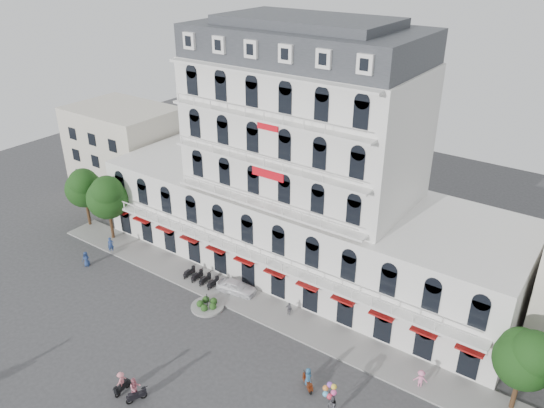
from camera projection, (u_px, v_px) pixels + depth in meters
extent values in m
plane|color=#38383A|center=(187.00, 356.00, 45.27)|extent=(120.00, 120.00, 0.00)
cube|color=gray|center=(251.00, 302.00, 51.81)|extent=(53.00, 4.00, 0.16)
cube|color=silver|center=(302.00, 227.00, 56.41)|extent=(45.00, 14.00, 9.00)
cube|color=silver|center=(304.00, 128.00, 51.50)|extent=(22.00, 12.00, 13.00)
cube|color=#2D3035|center=(307.00, 43.00, 47.94)|extent=(21.56, 11.76, 3.00)
cube|color=#2D3035|center=(307.00, 21.00, 47.09)|extent=(15.84, 8.64, 0.80)
cube|color=maroon|center=(260.00, 266.00, 51.38)|extent=(40.50, 1.00, 0.15)
cube|color=#B60B16|center=(268.00, 171.00, 48.15)|extent=(3.50, 0.10, 1.40)
cube|color=beige|center=(125.00, 150.00, 72.74)|extent=(14.00, 10.00, 12.00)
cylinder|color=gray|center=(208.00, 307.00, 51.15)|extent=(3.20, 3.20, 0.24)
cylinder|color=black|center=(207.00, 300.00, 50.80)|extent=(0.08, 0.08, 1.40)
sphere|color=#204416|center=(213.00, 306.00, 50.64)|extent=(0.70, 0.70, 0.70)
sphere|color=#204416|center=(214.00, 301.00, 51.38)|extent=(0.70, 0.70, 0.70)
sphere|color=#204416|center=(206.00, 300.00, 51.60)|extent=(0.70, 0.70, 0.70)
sphere|color=#204416|center=(200.00, 304.00, 51.01)|extent=(0.70, 0.70, 0.70)
sphere|color=#204416|center=(204.00, 308.00, 50.41)|extent=(0.70, 0.70, 0.70)
cylinder|color=#382314|center=(88.00, 213.00, 65.26)|extent=(0.36, 0.36, 3.52)
sphere|color=#153310|center=(84.00, 189.00, 63.83)|extent=(4.48, 4.48, 4.48)
sphere|color=#153310|center=(83.00, 183.00, 62.89)|extent=(3.52, 3.52, 3.52)
sphere|color=#153310|center=(83.00, 183.00, 63.97)|extent=(3.20, 3.20, 3.20)
cylinder|color=#382314|center=(112.00, 225.00, 62.25)|extent=(0.36, 0.36, 3.74)
sphere|color=#153310|center=(107.00, 199.00, 60.74)|extent=(4.76, 4.76, 4.76)
sphere|color=#153310|center=(107.00, 192.00, 59.77)|extent=(3.74, 3.74, 3.74)
sphere|color=#153310|center=(107.00, 192.00, 60.86)|extent=(3.40, 3.40, 3.40)
cylinder|color=#382314|center=(515.00, 392.00, 39.37)|extent=(0.36, 0.36, 3.43)
sphere|color=#153310|center=(524.00, 360.00, 37.98)|extent=(4.37, 4.37, 4.37)
sphere|color=#153310|center=(534.00, 354.00, 37.05)|extent=(3.43, 3.43, 3.43)
sphere|color=#153310|center=(521.00, 349.00, 38.13)|extent=(3.12, 3.12, 3.12)
imported|color=white|center=(236.00, 287.00, 53.04)|extent=(4.33, 2.31, 1.40)
cube|color=black|center=(136.00, 396.00, 40.57)|extent=(0.92, 1.52, 0.35)
torus|color=black|center=(144.00, 395.00, 40.95)|extent=(0.35, 0.60, 0.60)
torus|color=black|center=(130.00, 401.00, 40.44)|extent=(0.35, 0.60, 0.60)
imported|color=#C96A7D|center=(135.00, 388.00, 40.21)|extent=(0.98, 1.09, 1.82)
cube|color=#612711|center=(308.00, 383.00, 41.68)|extent=(1.40, 1.20, 0.35)
torus|color=black|center=(305.00, 381.00, 42.28)|extent=(0.55, 0.46, 0.60)
torus|color=black|center=(310.00, 391.00, 41.33)|extent=(0.55, 0.46, 0.60)
imported|color=#29567D|center=(308.00, 377.00, 41.37)|extent=(0.93, 0.88, 1.61)
cube|color=black|center=(122.00, 387.00, 41.38)|extent=(0.51, 1.53, 0.35)
torus|color=black|center=(118.00, 394.00, 41.07)|extent=(0.18, 0.61, 0.60)
torus|color=black|center=(128.00, 385.00, 41.93)|extent=(0.18, 0.61, 0.60)
imported|color=#E27782|center=(121.00, 380.00, 41.09)|extent=(0.67, 1.04, 1.53)
imported|color=navy|center=(86.00, 259.00, 57.43)|extent=(1.00, 0.91, 1.71)
imported|color=slate|center=(289.00, 310.00, 49.72)|extent=(0.92, 0.48, 1.51)
imported|color=pink|center=(421.00, 379.00, 41.71)|extent=(1.24, 0.96, 1.68)
imported|color=navy|center=(111.00, 245.00, 59.89)|extent=(0.75, 0.82, 1.88)
imported|color=#54535B|center=(332.00, 406.00, 39.18)|extent=(0.76, 0.95, 1.88)
cylinder|color=black|center=(329.00, 400.00, 39.58)|extent=(0.04, 0.04, 2.00)
sphere|color=#E54C99|center=(334.00, 393.00, 38.95)|extent=(0.44, 0.44, 0.44)
sphere|color=yellow|center=(334.00, 387.00, 39.17)|extent=(0.44, 0.44, 0.44)
sphere|color=#994CD8|center=(330.00, 385.00, 39.34)|extent=(0.44, 0.44, 0.44)
sphere|color=orange|center=(326.00, 388.00, 39.29)|extent=(0.44, 0.44, 0.44)
sphere|color=#4CB2E5|center=(325.00, 394.00, 39.08)|extent=(0.44, 0.44, 0.44)
sphere|color=#D8334C|center=(330.00, 397.00, 38.93)|extent=(0.44, 0.44, 0.44)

